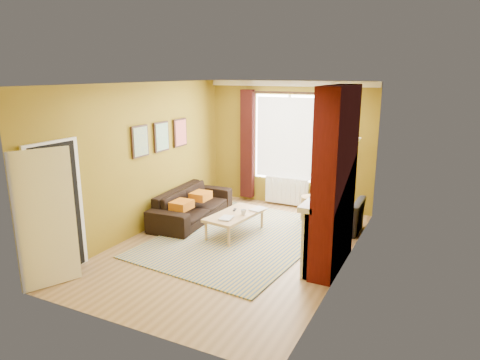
# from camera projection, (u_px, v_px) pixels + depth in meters

# --- Properties ---
(ground) EXTENTS (5.50, 5.50, 0.00)m
(ground) POSITION_uv_depth(u_px,v_px,m) (234.00, 246.00, 7.52)
(ground) COLOR olive
(ground) RESTS_ON ground
(room_walls) EXTENTS (3.82, 5.54, 2.83)m
(room_walls) POSITION_uv_depth(u_px,v_px,m) (275.00, 170.00, 7.15)
(room_walls) COLOR olive
(room_walls) RESTS_ON ground
(striped_rug) EXTENTS (2.96, 3.88, 0.02)m
(striped_rug) POSITION_uv_depth(u_px,v_px,m) (239.00, 238.00, 7.89)
(striped_rug) COLOR #315688
(striped_rug) RESTS_ON ground
(sofa) EXTENTS (1.02, 2.27, 0.65)m
(sofa) POSITION_uv_depth(u_px,v_px,m) (192.00, 205.00, 8.82)
(sofa) COLOR black
(sofa) RESTS_ON ground
(armchair) EXTENTS (1.01, 0.89, 0.64)m
(armchair) POSITION_uv_depth(u_px,v_px,m) (335.00, 214.00, 8.23)
(armchair) COLOR black
(armchair) RESTS_ON ground
(coffee_table) EXTENTS (0.78, 1.32, 0.42)m
(coffee_table) POSITION_uv_depth(u_px,v_px,m) (235.00, 216.00, 7.99)
(coffee_table) COLOR tan
(coffee_table) RESTS_ON ground
(wicker_stool) EXTENTS (0.45, 0.45, 0.51)m
(wicker_stool) POSITION_uv_depth(u_px,v_px,m) (310.00, 208.00, 8.80)
(wicker_stool) COLOR #9E7A44
(wicker_stool) RESTS_ON ground
(floor_lamp) EXTENTS (0.28, 0.28, 1.74)m
(floor_lamp) POSITION_uv_depth(u_px,v_px,m) (354.00, 156.00, 8.39)
(floor_lamp) COLOR black
(floor_lamp) RESTS_ON ground
(book_a) EXTENTS (0.24, 0.31, 0.03)m
(book_a) POSITION_uv_depth(u_px,v_px,m) (221.00, 217.00, 7.71)
(book_a) COLOR #999999
(book_a) RESTS_ON coffee_table
(book_b) EXTENTS (0.31, 0.37, 0.02)m
(book_b) POSITION_uv_depth(u_px,v_px,m) (254.00, 208.00, 8.25)
(book_b) COLOR #999999
(book_b) RESTS_ON coffee_table
(mug) EXTENTS (0.11, 0.11, 0.10)m
(mug) POSITION_uv_depth(u_px,v_px,m) (243.00, 212.00, 7.88)
(mug) COLOR #999999
(mug) RESTS_ON coffee_table
(tv_remote) EXTENTS (0.09, 0.16, 0.02)m
(tv_remote) POSITION_uv_depth(u_px,v_px,m) (235.00, 210.00, 8.15)
(tv_remote) COLOR black
(tv_remote) RESTS_ON coffee_table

